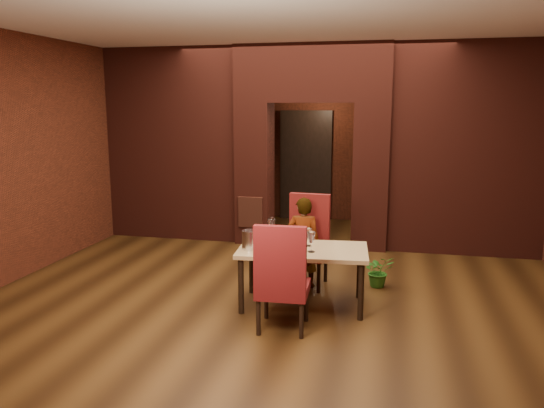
# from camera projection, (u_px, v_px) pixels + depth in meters

# --- Properties ---
(floor) EXTENTS (8.00, 8.00, 0.00)m
(floor) POSITION_uv_depth(u_px,v_px,m) (287.00, 283.00, 6.87)
(floor) COLOR #412710
(floor) RESTS_ON ground
(ceiling) EXTENTS (7.00, 8.00, 0.04)m
(ceiling) POSITION_uv_depth(u_px,v_px,m) (289.00, 25.00, 6.28)
(ceiling) COLOR silver
(ceiling) RESTS_ON ground
(wall_back) EXTENTS (7.00, 0.04, 3.20)m
(wall_back) POSITION_uv_depth(u_px,v_px,m) (327.00, 139.00, 10.41)
(wall_back) COLOR maroon
(wall_back) RESTS_ON ground
(wall_front) EXTENTS (7.00, 0.04, 3.20)m
(wall_front) POSITION_uv_depth(u_px,v_px,m) (140.00, 237.00, 2.74)
(wall_front) COLOR maroon
(wall_front) RESTS_ON ground
(wall_left) EXTENTS (0.04, 8.00, 3.20)m
(wall_left) POSITION_uv_depth(u_px,v_px,m) (40.00, 154.00, 7.33)
(wall_left) COLOR maroon
(wall_left) RESTS_ON ground
(pillar_left) EXTENTS (0.55, 0.55, 2.30)m
(pillar_left) POSITION_uv_depth(u_px,v_px,m) (255.00, 173.00, 8.78)
(pillar_left) COLOR maroon
(pillar_left) RESTS_ON ground
(pillar_right) EXTENTS (0.55, 0.55, 2.30)m
(pillar_right) POSITION_uv_depth(u_px,v_px,m) (371.00, 177.00, 8.37)
(pillar_right) COLOR maroon
(pillar_right) RESTS_ON ground
(lintel) EXTENTS (2.45, 0.55, 0.90)m
(lintel) POSITION_uv_depth(u_px,v_px,m) (313.00, 73.00, 8.28)
(lintel) COLOR maroon
(lintel) RESTS_ON ground
(wing_wall_left) EXTENTS (2.28, 0.35, 3.20)m
(wing_wall_left) POSITION_uv_depth(u_px,v_px,m) (174.00, 145.00, 9.00)
(wing_wall_left) COLOR maroon
(wing_wall_left) RESTS_ON ground
(wing_wall_right) EXTENTS (2.28, 0.35, 3.20)m
(wing_wall_right) POSITION_uv_depth(u_px,v_px,m) (467.00, 150.00, 7.98)
(wing_wall_right) COLOR maroon
(wing_wall_right) RESTS_ON ground
(vent_panel) EXTENTS (0.40, 0.03, 0.50)m
(vent_panel) POSITION_uv_depth(u_px,v_px,m) (250.00, 212.00, 8.61)
(vent_panel) COLOR #97412B
(vent_panel) RESTS_ON ground
(rear_door) EXTENTS (0.90, 0.08, 2.10)m
(rear_door) POSITION_uv_depth(u_px,v_px,m) (306.00, 167.00, 10.54)
(rear_door) COLOR black
(rear_door) RESTS_ON ground
(rear_door_frame) EXTENTS (1.02, 0.04, 2.22)m
(rear_door_frame) POSITION_uv_depth(u_px,v_px,m) (306.00, 167.00, 10.50)
(rear_door_frame) COLOR black
(rear_door_frame) RESTS_ON ground
(dining_table) EXTENTS (1.51, 0.93, 0.68)m
(dining_table) POSITION_uv_depth(u_px,v_px,m) (303.00, 277.00, 6.04)
(dining_table) COLOR tan
(dining_table) RESTS_ON ground
(chair_far) EXTENTS (0.56, 0.56, 1.15)m
(chair_far) POSITION_uv_depth(u_px,v_px,m) (306.00, 242.00, 6.67)
(chair_far) COLOR maroon
(chair_far) RESTS_ON ground
(chair_near) EXTENTS (0.54, 0.54, 1.13)m
(chair_near) POSITION_uv_depth(u_px,v_px,m) (283.00, 276.00, 5.38)
(chair_near) COLOR maroon
(chair_near) RESTS_ON ground
(person_seated) EXTENTS (0.43, 0.29, 1.15)m
(person_seated) POSITION_uv_depth(u_px,v_px,m) (303.00, 242.00, 6.63)
(person_seated) COLOR white
(person_seated) RESTS_ON ground
(wine_glass_a) EXTENTS (0.09, 0.09, 0.22)m
(wine_glass_a) POSITION_uv_depth(u_px,v_px,m) (290.00, 238.00, 6.00)
(wine_glass_a) COLOR white
(wine_glass_a) RESTS_ON dining_table
(wine_glass_b) EXTENTS (0.08, 0.08, 0.21)m
(wine_glass_b) POSITION_uv_depth(u_px,v_px,m) (308.00, 237.00, 6.06)
(wine_glass_b) COLOR white
(wine_glass_b) RESTS_ON dining_table
(wine_glass_c) EXTENTS (0.09, 0.09, 0.23)m
(wine_glass_c) POSITION_uv_depth(u_px,v_px,m) (311.00, 242.00, 5.81)
(wine_glass_c) COLOR white
(wine_glass_c) RESTS_ON dining_table
(tasting_sheet) EXTENTS (0.32, 0.25, 0.00)m
(tasting_sheet) POSITION_uv_depth(u_px,v_px,m) (278.00, 252.00, 5.81)
(tasting_sheet) COLOR silver
(tasting_sheet) RESTS_ON dining_table
(wine_bucket) EXTENTS (0.18, 0.18, 0.22)m
(wine_bucket) POSITION_uv_depth(u_px,v_px,m) (250.00, 240.00, 5.92)
(wine_bucket) COLOR silver
(wine_bucket) RESTS_ON dining_table
(water_bottle) EXTENTS (0.08, 0.08, 0.34)m
(water_bottle) POSITION_uv_depth(u_px,v_px,m) (271.00, 232.00, 6.05)
(water_bottle) COLOR white
(water_bottle) RESTS_ON dining_table
(potted_plant) EXTENTS (0.46, 0.43, 0.41)m
(potted_plant) POSITION_uv_depth(u_px,v_px,m) (379.00, 271.00, 6.69)
(potted_plant) COLOR #2A6D1D
(potted_plant) RESTS_ON ground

